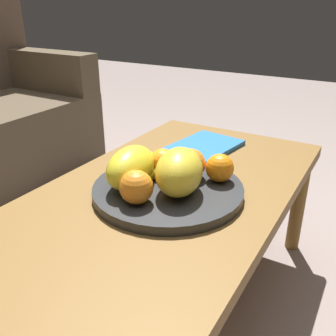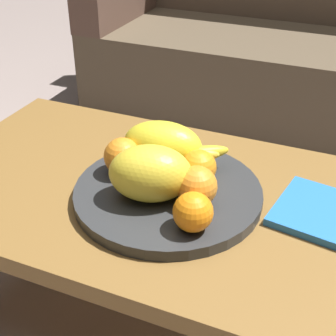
% 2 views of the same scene
% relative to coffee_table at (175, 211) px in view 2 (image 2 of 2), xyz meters
% --- Properties ---
extents(ground_plane, '(8.00, 8.00, 0.00)m').
position_rel_coffee_table_xyz_m(ground_plane, '(0.00, 0.00, -0.37)').
color(ground_plane, gray).
extents(coffee_table, '(1.14, 0.61, 0.42)m').
position_rel_coffee_table_xyz_m(coffee_table, '(0.00, 0.00, 0.00)').
color(coffee_table, brown).
rests_on(coffee_table, ground_plane).
extents(couch, '(1.70, 0.70, 0.90)m').
position_rel_coffee_table_xyz_m(couch, '(-0.00, 1.33, -0.07)').
color(couch, brown).
rests_on(couch, ground_plane).
extents(fruit_bowl, '(0.39, 0.39, 0.03)m').
position_rel_coffee_table_xyz_m(fruit_bowl, '(-0.01, -0.02, 0.06)').
color(fruit_bowl, '#2F3132').
rests_on(fruit_bowl, coffee_table).
extents(melon_large_front, '(0.19, 0.16, 0.12)m').
position_rel_coffee_table_xyz_m(melon_large_front, '(-0.03, -0.06, 0.13)').
color(melon_large_front, yellow).
rests_on(melon_large_front, fruit_bowl).
extents(melon_smaller_beside, '(0.19, 0.13, 0.10)m').
position_rel_coffee_table_xyz_m(melon_smaller_beside, '(-0.06, 0.06, 0.12)').
color(melon_smaller_beside, yellow).
rests_on(melon_smaller_beside, fruit_bowl).
extents(orange_front, '(0.08, 0.08, 0.08)m').
position_rel_coffee_table_xyz_m(orange_front, '(0.04, 0.03, 0.11)').
color(orange_front, orange).
rests_on(orange_front, fruit_bowl).
extents(orange_left, '(0.08, 0.08, 0.08)m').
position_rel_coffee_table_xyz_m(orange_left, '(0.06, -0.05, 0.11)').
color(orange_left, orange).
rests_on(orange_left, fruit_bowl).
extents(orange_right, '(0.08, 0.08, 0.08)m').
position_rel_coffee_table_xyz_m(orange_right, '(-0.12, 0.00, 0.11)').
color(orange_right, orange).
rests_on(orange_right, fruit_bowl).
extents(orange_back, '(0.08, 0.08, 0.08)m').
position_rel_coffee_table_xyz_m(orange_back, '(0.09, -0.12, 0.11)').
color(orange_back, orange).
rests_on(orange_back, fruit_bowl).
extents(banana_bunch, '(0.17, 0.17, 0.06)m').
position_rel_coffee_table_xyz_m(banana_bunch, '(0.00, 0.05, 0.10)').
color(banana_bunch, yellow).
rests_on(banana_bunch, fruit_bowl).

